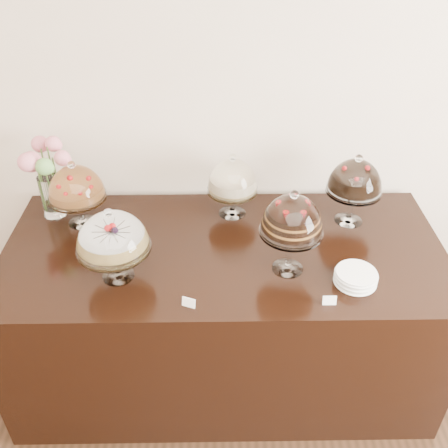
{
  "coord_description": "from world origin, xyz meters",
  "views": [
    {
      "loc": [
        -0.34,
        0.5,
        2.44
      ],
      "look_at": [
        -0.31,
        2.4,
        1.08
      ],
      "focal_mm": 40.0,
      "sensor_mm": 36.0,
      "label": 1
    }
  ],
  "objects_px": {
    "cake_stand_sugar_sponge": "(112,235)",
    "cake_stand_cheesecake": "(233,179)",
    "cake_stand_dark_choco": "(355,179)",
    "flower_vase": "(45,172)",
    "cake_stand_choco_layer": "(292,218)",
    "cake_stand_fruit_tart": "(76,186)",
    "display_counter": "(224,312)",
    "plate_stack": "(356,277)"
  },
  "relations": [
    {
      "from": "cake_stand_sugar_sponge",
      "to": "cake_stand_cheesecake",
      "type": "relative_size",
      "value": 1.03
    },
    {
      "from": "cake_stand_dark_choco",
      "to": "flower_vase",
      "type": "distance_m",
      "value": 1.6
    },
    {
      "from": "cake_stand_sugar_sponge",
      "to": "cake_stand_dark_choco",
      "type": "distance_m",
      "value": 1.24
    },
    {
      "from": "cake_stand_choco_layer",
      "to": "cake_stand_cheesecake",
      "type": "relative_size",
      "value": 1.2
    },
    {
      "from": "cake_stand_fruit_tart",
      "to": "cake_stand_dark_choco",
      "type": "bearing_deg",
      "value": -0.26
    },
    {
      "from": "display_counter",
      "to": "plate_stack",
      "type": "height_order",
      "value": "plate_stack"
    },
    {
      "from": "cake_stand_dark_choco",
      "to": "flower_vase",
      "type": "height_order",
      "value": "flower_vase"
    },
    {
      "from": "cake_stand_cheesecake",
      "to": "cake_stand_fruit_tart",
      "type": "distance_m",
      "value": 0.8
    },
    {
      "from": "cake_stand_sugar_sponge",
      "to": "cake_stand_choco_layer",
      "type": "relative_size",
      "value": 0.86
    },
    {
      "from": "cake_stand_dark_choco",
      "to": "flower_vase",
      "type": "relative_size",
      "value": 0.92
    },
    {
      "from": "display_counter",
      "to": "cake_stand_fruit_tart",
      "type": "distance_m",
      "value": 1.04
    },
    {
      "from": "cake_stand_choco_layer",
      "to": "cake_stand_dark_choco",
      "type": "bearing_deg",
      "value": 46.16
    },
    {
      "from": "cake_stand_choco_layer",
      "to": "cake_stand_cheesecake",
      "type": "bearing_deg",
      "value": 117.88
    },
    {
      "from": "display_counter",
      "to": "flower_vase",
      "type": "height_order",
      "value": "flower_vase"
    },
    {
      "from": "cake_stand_cheesecake",
      "to": "flower_vase",
      "type": "distance_m",
      "value": 0.97
    },
    {
      "from": "flower_vase",
      "to": "cake_stand_fruit_tart",
      "type": "bearing_deg",
      "value": -24.55
    },
    {
      "from": "cake_stand_sugar_sponge",
      "to": "flower_vase",
      "type": "height_order",
      "value": "flower_vase"
    },
    {
      "from": "cake_stand_choco_layer",
      "to": "plate_stack",
      "type": "bearing_deg",
      "value": -19.42
    },
    {
      "from": "plate_stack",
      "to": "cake_stand_sugar_sponge",
      "type": "bearing_deg",
      "value": 176.65
    },
    {
      "from": "display_counter",
      "to": "cake_stand_cheesecake",
      "type": "bearing_deg",
      "value": 80.71
    },
    {
      "from": "display_counter",
      "to": "cake_stand_sugar_sponge",
      "type": "xyz_separation_m",
      "value": [
        -0.49,
        -0.2,
        0.68
      ]
    },
    {
      "from": "cake_stand_choco_layer",
      "to": "cake_stand_fruit_tart",
      "type": "xyz_separation_m",
      "value": [
        -1.05,
        0.4,
        -0.06
      ]
    },
    {
      "from": "cake_stand_cheesecake",
      "to": "flower_vase",
      "type": "xyz_separation_m",
      "value": [
        -0.97,
        0.01,
        0.04
      ]
    },
    {
      "from": "display_counter",
      "to": "plate_stack",
      "type": "distance_m",
      "value": 0.81
    },
    {
      "from": "cake_stand_sugar_sponge",
      "to": "cake_stand_fruit_tart",
      "type": "bearing_deg",
      "value": 120.68
    },
    {
      "from": "cake_stand_choco_layer",
      "to": "cake_stand_fruit_tart",
      "type": "height_order",
      "value": "cake_stand_choco_layer"
    },
    {
      "from": "cake_stand_dark_choco",
      "to": "cake_stand_fruit_tart",
      "type": "distance_m",
      "value": 1.42
    },
    {
      "from": "cake_stand_dark_choco",
      "to": "plate_stack",
      "type": "relative_size",
      "value": 2.08
    },
    {
      "from": "cake_stand_sugar_sponge",
      "to": "cake_stand_fruit_tart",
      "type": "height_order",
      "value": "cake_stand_sugar_sponge"
    },
    {
      "from": "cake_stand_cheesecake",
      "to": "cake_stand_choco_layer",
      "type": "bearing_deg",
      "value": -62.12
    },
    {
      "from": "cake_stand_cheesecake",
      "to": "flower_vase",
      "type": "relative_size",
      "value": 0.84
    },
    {
      "from": "cake_stand_sugar_sponge",
      "to": "cake_stand_fruit_tart",
      "type": "distance_m",
      "value": 0.51
    },
    {
      "from": "cake_stand_choco_layer",
      "to": "cake_stand_dark_choco",
      "type": "xyz_separation_m",
      "value": [
        0.37,
        0.39,
        -0.03
      ]
    },
    {
      "from": "display_counter",
      "to": "cake_stand_fruit_tart",
      "type": "relative_size",
      "value": 6.0
    },
    {
      "from": "display_counter",
      "to": "cake_stand_choco_layer",
      "type": "distance_m",
      "value": 0.81
    },
    {
      "from": "cake_stand_dark_choco",
      "to": "cake_stand_fruit_tart",
      "type": "bearing_deg",
      "value": 179.74
    },
    {
      "from": "cake_stand_sugar_sponge",
      "to": "cake_stand_dark_choco",
      "type": "relative_size",
      "value": 0.94
    },
    {
      "from": "cake_stand_fruit_tart",
      "to": "cake_stand_cheesecake",
      "type": "bearing_deg",
      "value": 5.23
    },
    {
      "from": "display_counter",
      "to": "cake_stand_choco_layer",
      "type": "relative_size",
      "value": 5.09
    },
    {
      "from": "cake_stand_fruit_tart",
      "to": "plate_stack",
      "type": "xyz_separation_m",
      "value": [
        1.35,
        -0.5,
        -0.19
      ]
    },
    {
      "from": "cake_stand_fruit_tart",
      "to": "flower_vase",
      "type": "distance_m",
      "value": 0.19
    },
    {
      "from": "cake_stand_fruit_tart",
      "to": "flower_vase",
      "type": "relative_size",
      "value": 0.85
    }
  ]
}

